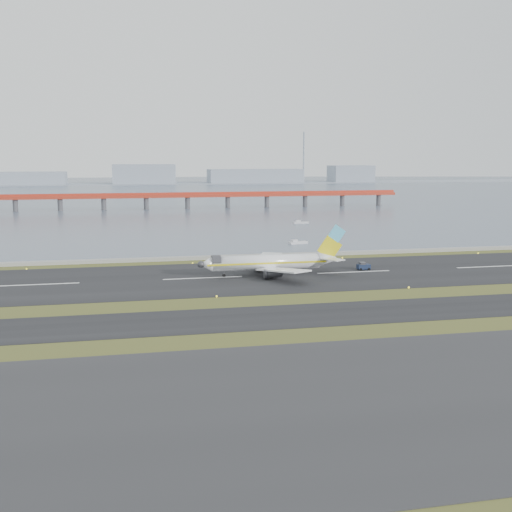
% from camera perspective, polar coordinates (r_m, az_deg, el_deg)
% --- Properties ---
extents(ground, '(1000.00, 1000.00, 0.00)m').
position_cam_1_polar(ground, '(132.36, -3.02, -4.38)').
color(ground, '#3C491A').
rests_on(ground, ground).
extents(apron_strip, '(1000.00, 50.00, 0.10)m').
position_cam_1_polar(apron_strip, '(80.88, 3.41, -13.05)').
color(apron_strip, '#2A292C').
rests_on(apron_strip, ground).
extents(taxiway_strip, '(1000.00, 18.00, 0.10)m').
position_cam_1_polar(taxiway_strip, '(120.85, -2.11, -5.62)').
color(taxiway_strip, black).
rests_on(taxiway_strip, ground).
extents(runway_strip, '(1000.00, 45.00, 0.10)m').
position_cam_1_polar(runway_strip, '(161.40, -4.73, -1.98)').
color(runway_strip, black).
rests_on(runway_strip, ground).
extents(seawall, '(1000.00, 2.50, 1.00)m').
position_cam_1_polar(seawall, '(190.68, -5.92, -0.20)').
color(seawall, gray).
rests_on(seawall, ground).
extents(bay_water, '(1400.00, 800.00, 1.30)m').
position_cam_1_polar(bay_water, '(588.38, -10.27, 5.71)').
color(bay_water, '#434E60').
rests_on(bay_water, ground).
extents(red_pier, '(260.00, 5.00, 10.20)m').
position_cam_1_polar(red_pier, '(380.10, -6.12, 5.29)').
color(red_pier, '#B1311E').
rests_on(red_pier, ground).
extents(far_shoreline, '(1400.00, 80.00, 60.50)m').
position_cam_1_polar(far_shoreline, '(748.42, -9.68, 6.82)').
color(far_shoreline, '#8C97A6').
rests_on(far_shoreline, ground).
extents(airliner, '(38.52, 32.89, 12.80)m').
position_cam_1_polar(airliner, '(164.45, 1.42, -0.54)').
color(airliner, white).
rests_on(airliner, ground).
extents(pushback_tug, '(3.44, 2.07, 2.19)m').
position_cam_1_polar(pushback_tug, '(174.70, 9.52, -0.91)').
color(pushback_tug, '#151F3A').
rests_on(pushback_tug, ground).
extents(workboat_near, '(7.12, 3.69, 1.65)m').
position_cam_1_polar(workboat_near, '(224.89, 3.71, 1.21)').
color(workboat_near, silver).
rests_on(workboat_near, ground).
extents(workboat_far, '(6.86, 2.37, 1.65)m').
position_cam_1_polar(workboat_far, '(293.89, 3.99, 2.99)').
color(workboat_far, silver).
rests_on(workboat_far, ground).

